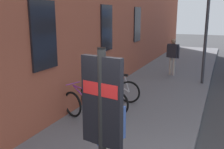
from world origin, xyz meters
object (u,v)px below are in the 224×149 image
Objects in this scene: pedestrian_crossing_street at (112,129)px; pedestrian_near_bus at (173,53)px; transit_info_sign at (102,114)px; bicycle_mid_rack at (86,108)px; bicycle_under_window at (114,90)px; street_lamp at (209,3)px; bicycle_beside_lamp at (103,98)px.

pedestrian_near_bus is (8.22, 0.53, 0.09)m from pedestrian_crossing_street.
transit_info_sign is 1.20m from pedestrian_crossing_street.
pedestrian_crossing_street reaches higher than bicycle_mid_rack.
bicycle_under_window is 4.12m from pedestrian_crossing_street.
bicycle_under_window is 1.06× the size of pedestrian_near_bus.
street_lamp reaches higher than pedestrian_near_bus.
street_lamp is (7.26, -0.88, 2.24)m from pedestrian_crossing_street.
bicycle_beside_lamp is 4.35m from transit_info_sign.
bicycle_under_window is at bearing 166.94° from pedestrian_near_bus.
bicycle_mid_rack is at bearing 39.07° from pedestrian_crossing_street.
bicycle_beside_lamp is 0.95m from bicycle_under_window.
bicycle_beside_lamp is 5.52m from pedestrian_near_bus.
pedestrian_crossing_street is 8.24m from pedestrian_near_bus.
bicycle_mid_rack is at bearing 32.85° from transit_info_sign.
pedestrian_crossing_street is at bearing -157.46° from bicycle_under_window.
bicycle_beside_lamp is 1.14× the size of pedestrian_crossing_street.
bicycle_mid_rack is at bearing 174.43° from bicycle_beside_lamp.
bicycle_mid_rack and bicycle_under_window have the same top height.
transit_info_sign reaches higher than bicycle_mid_rack.
bicycle_mid_rack is 0.88m from bicycle_beside_lamp.
pedestrian_near_bus is at bearing 55.75° from street_lamp.
street_lamp is (3.49, -2.45, 2.78)m from bicycle_under_window.
pedestrian_near_bus is at bearing -13.06° from bicycle_under_window.
pedestrian_crossing_street is at bearing 173.07° from street_lamp.
bicycle_under_window is at bearing 144.92° from street_lamp.
bicycle_mid_rack is 6.48m from street_lamp.
street_lamp reaches higher than pedestrian_crossing_street.
street_lamp reaches higher than transit_info_sign.
bicycle_mid_rack is 0.97× the size of bicycle_beside_lamp.
bicycle_under_window is 0.74× the size of transit_info_sign.
bicycle_under_window is at bearing 21.46° from transit_info_sign.
bicycle_beside_lamp is at bearing -5.57° from bicycle_mid_rack.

